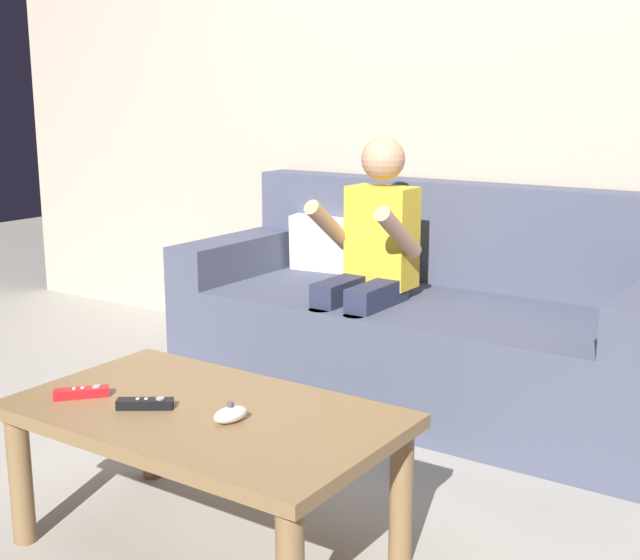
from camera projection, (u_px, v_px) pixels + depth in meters
ground_plane at (144, 524)px, 2.34m from camera, size 10.22×10.22×0.00m
wall_back at (437, 71)px, 3.47m from camera, size 5.11×0.05×2.50m
couch at (427, 326)px, 3.26m from camera, size 1.89×0.80×0.81m
person_seated_on_couch at (369, 257)px, 3.14m from camera, size 0.35×0.43×1.00m
coffee_table at (205, 431)px, 2.13m from camera, size 0.97×0.57×0.39m
game_remote_black_near_edge at (145, 404)px, 2.12m from camera, size 0.14×0.11×0.03m
nunchuk_white at (231, 414)px, 2.03m from camera, size 0.07×0.10×0.05m
game_remote_red_far_corner at (82, 393)px, 2.20m from camera, size 0.12×0.13×0.03m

